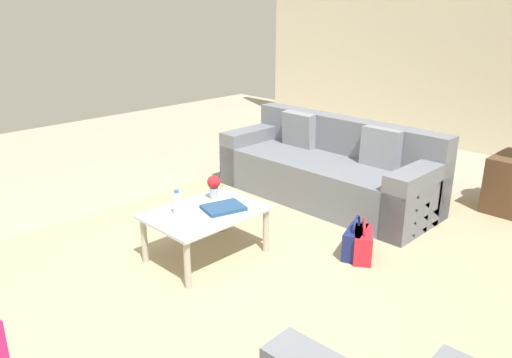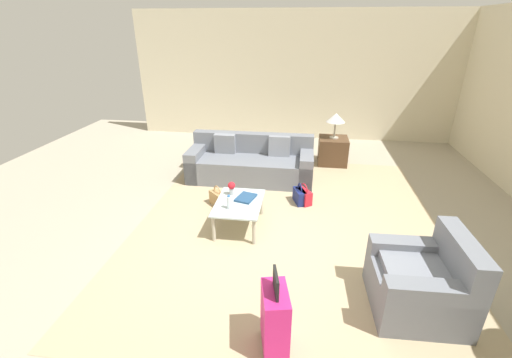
{
  "view_description": "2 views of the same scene",
  "coord_description": "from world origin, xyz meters",
  "views": [
    {
      "loc": [
        1.91,
        2.37,
        1.97
      ],
      "look_at": [
        -0.24,
        0.23,
        0.9
      ],
      "focal_mm": 35.0,
      "sensor_mm": 36.0,
      "label": 1
    },
    {
      "loc": [
        3.85,
        0.35,
        2.71
      ],
      "look_at": [
        -0.49,
        -0.27,
        0.74
      ],
      "focal_mm": 24.0,
      "sensor_mm": 36.0,
      "label": 2
    }
  ],
  "objects": [
    {
      "name": "ground_plane",
      "position": [
        0.0,
        0.0,
        0.0
      ],
      "size": [
        12.0,
        12.0,
        0.0
      ],
      "primitive_type": "plane",
      "color": "#A89E89"
    },
    {
      "name": "wall_left",
      "position": [
        -5.06,
        0.0,
        1.55
      ],
      "size": [
        0.12,
        8.0,
        3.1
      ],
      "primitive_type": "cube",
      "color": "beige",
      "rests_on": "ground"
    },
    {
      "name": "area_rug",
      "position": [
        -0.6,
        0.2,
        0.0
      ],
      "size": [
        5.2,
        4.4,
        0.01
      ],
      "primitive_type": "cube",
      "color": "tan",
      "rests_on": "ground"
    },
    {
      "name": "couch",
      "position": [
        -2.19,
        -0.6,
        0.29
      ],
      "size": [
        0.9,
        2.33,
        0.83
      ],
      "color": "slate",
      "rests_on": "ground"
    },
    {
      "name": "armchair",
      "position": [
        0.9,
        1.67,
        0.3
      ],
      "size": [
        0.92,
        0.91,
        0.86
      ],
      "color": "slate",
      "rests_on": "ground"
    },
    {
      "name": "coffee_table",
      "position": [
        -0.4,
        -0.5,
        0.35
      ],
      "size": [
        0.92,
        0.65,
        0.41
      ],
      "color": "silver",
      "rests_on": "ground"
    },
    {
      "name": "water_bottle",
      "position": [
        -0.2,
        -0.6,
        0.5
      ],
      "size": [
        0.06,
        0.06,
        0.2
      ],
      "color": "silver",
      "rests_on": "coffee_table"
    },
    {
      "name": "coffee_table_book",
      "position": [
        -0.52,
        -0.42,
        0.42
      ],
      "size": [
        0.37,
        0.31,
        0.03
      ],
      "primitive_type": "cube",
      "rotation": [
        0.0,
        0.0,
        -0.28
      ],
      "color": "navy",
      "rests_on": "coffee_table"
    },
    {
      "name": "flower_vase",
      "position": [
        -0.62,
        -0.65,
        0.53
      ],
      "size": [
        0.11,
        0.11,
        0.21
      ],
      "color": "#B2B7BC",
      "rests_on": "coffee_table"
    },
    {
      "name": "side_table",
      "position": [
        -3.2,
        1.0,
        0.28
      ],
      "size": [
        0.6,
        0.6,
        0.56
      ],
      "primitive_type": "cube",
      "color": "#513823",
      "rests_on": "ground"
    },
    {
      "name": "table_lamp",
      "position": [
        -3.2,
        1.0,
        0.98
      ],
      "size": [
        0.38,
        0.38,
        0.53
      ],
      "color": "#ADA899",
      "rests_on": "side_table"
    },
    {
      "name": "suitcase_magenta",
      "position": [
        1.6,
        0.2,
        0.36
      ],
      "size": [
        0.44,
        0.3,
        0.85
      ],
      "color": "#D12375",
      "rests_on": "ground"
    },
    {
      "name": "handbag_navy",
      "position": [
        -1.27,
        0.35,
        0.13
      ],
      "size": [
        0.35,
        0.24,
        0.36
      ],
      "color": "navy",
      "rests_on": "ground"
    },
    {
      "name": "handbag_tan",
      "position": [
        -0.99,
        -0.97,
        0.13
      ],
      "size": [
        0.32,
        0.33,
        0.36
      ],
      "color": "tan",
      "rests_on": "ground"
    },
    {
      "name": "handbag_red",
      "position": [
        -1.27,
        0.42,
        0.13
      ],
      "size": [
        0.34,
        0.3,
        0.36
      ],
      "color": "red",
      "rests_on": "ground"
    }
  ]
}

